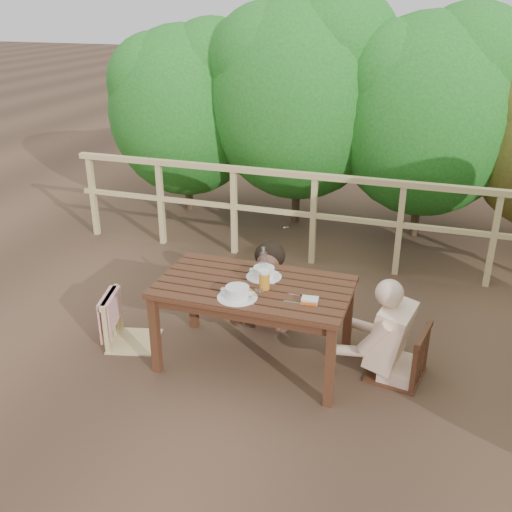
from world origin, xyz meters
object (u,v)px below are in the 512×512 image
(chair_far, at_px, (273,276))
(diner_right, at_px, (408,302))
(soup_far, at_px, (264,273))
(butter_tub, at_px, (310,301))
(table, at_px, (254,324))
(chair_right, at_px, (400,329))
(woman, at_px, (274,256))
(beer_glass, at_px, (264,280))
(soup_near, at_px, (237,293))
(tumbler, at_px, (259,293))
(bread_roll, at_px, (244,292))
(chair_left, at_px, (131,299))
(bottle, at_px, (263,262))

(chair_far, relative_size, diner_right, 0.64)
(soup_far, distance_m, butter_tub, 0.53)
(table, bearing_deg, chair_right, 8.45)
(woman, relative_size, beer_glass, 7.35)
(soup_near, distance_m, tumbler, 0.16)
(soup_far, height_order, bread_roll, soup_far)
(chair_left, height_order, diner_right, diner_right)
(diner_right, relative_size, tumbler, 19.13)
(table, xyz_separation_m, soup_near, (-0.05, -0.24, 0.39))
(table, bearing_deg, chair_far, 95.19)
(woman, bearing_deg, diner_right, 150.55)
(chair_far, bearing_deg, tumbler, -83.25)
(bottle, bearing_deg, butter_tub, -36.25)
(soup_far, distance_m, bottle, 0.08)
(woman, relative_size, butter_tub, 10.07)
(beer_glass, distance_m, bottle, 0.24)
(chair_left, xyz_separation_m, butter_tub, (1.52, -0.10, 0.28))
(table, distance_m, soup_near, 0.46)
(bread_roll, xyz_separation_m, bottle, (0.03, 0.37, 0.08))
(diner_right, distance_m, bread_roll, 1.20)
(bread_roll, height_order, tumbler, bread_roll)
(table, relative_size, chair_far, 1.76)
(soup_far, bearing_deg, bread_roll, -97.21)
(chair_far, xyz_separation_m, soup_far, (0.10, -0.58, 0.31))
(diner_right, height_order, bread_roll, diner_right)
(chair_left, relative_size, woman, 0.70)
(tumbler, bearing_deg, table, 119.13)
(soup_far, height_order, butter_tub, soup_far)
(soup_near, relative_size, beer_glass, 1.81)
(chair_far, relative_size, bread_roll, 5.89)
(bottle, bearing_deg, bread_roll, -94.68)
(soup_far, relative_size, bread_roll, 1.96)
(soup_near, bearing_deg, beer_glass, 53.65)
(chair_far, relative_size, butter_tub, 7.01)
(soup_near, xyz_separation_m, bottle, (0.07, 0.41, 0.07))
(table, distance_m, bread_roll, 0.43)
(chair_right, relative_size, soup_near, 2.81)
(chair_left, bearing_deg, beer_glass, -103.69)
(woman, relative_size, diner_right, 0.92)
(tumbler, bearing_deg, beer_glass, 87.95)
(diner_right, bearing_deg, bottle, 99.49)
(beer_glass, bearing_deg, soup_far, 108.34)
(diner_right, height_order, soup_near, diner_right)
(chair_left, height_order, bread_roll, chair_left)
(chair_left, distance_m, diner_right, 2.19)
(diner_right, relative_size, bottle, 5.21)
(chair_right, bearing_deg, chair_far, -105.74)
(tumbler, bearing_deg, butter_tub, 1.67)
(beer_glass, distance_m, butter_tub, 0.39)
(soup_far, height_order, beer_glass, beer_glass)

